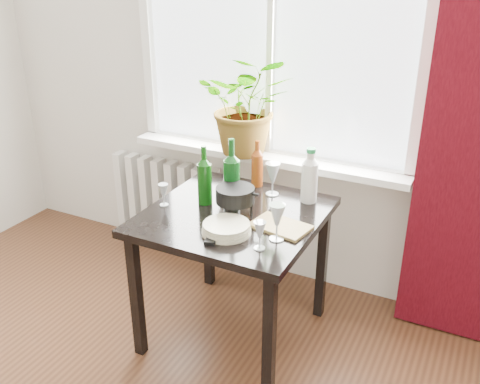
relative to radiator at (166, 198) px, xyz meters
The scene contains 18 objects.
window 1.43m from the radiator, ahead, with size 1.72×0.08×1.62m.
windowsill 0.87m from the radiator, ahead, with size 1.72×0.20×0.04m.
radiator is the anchor object (origin of this frame).
table 1.09m from the radiator, 36.54° to the right, with size 0.85×0.85×0.74m.
potted_plant 1.00m from the radiator, ahead, with size 0.52×0.45×0.58m, color #3F7820.
wine_bottle_left 1.03m from the radiator, 41.76° to the right, with size 0.07×0.07×0.32m, color #0B3B0B, non-canonical shape.
wine_bottle_right 1.11m from the radiator, 34.68° to the right, with size 0.08×0.08×0.36m, color #0B3C11, non-canonical shape.
bottle_amber 0.98m from the radiator, 18.19° to the right, with size 0.06×0.06×0.27m, color maroon, non-canonical shape.
cleaning_bottle 1.29m from the radiator, 16.25° to the right, with size 0.08×0.08×0.30m, color silver, non-canonical shape.
wineglass_front_right 1.46m from the radiator, 34.32° to the right, with size 0.08×0.08×0.18m, color #B4BEC2, non-canonical shape.
wineglass_far_right 1.49m from the radiator, 38.75° to the right, with size 0.06×0.06×0.14m, color silver, non-canonical shape.
wineglass_back_center 1.09m from the radiator, 20.03° to the right, with size 0.08×0.08×0.19m, color #AFB6BD, non-canonical shape.
wineglass_back_left 0.89m from the radiator, 27.28° to the right, with size 0.07×0.07×0.16m, color silver, non-canonical shape.
wineglass_front_left 0.96m from the radiator, 55.55° to the right, with size 0.05×0.05×0.12m, color #B1BABF, non-canonical shape.
plate_stack 1.30m from the radiator, 42.25° to the right, with size 0.23×0.23×0.05m, color beige.
fondue_pot 1.17m from the radiator, 36.74° to the right, with size 0.22×0.19×0.15m, color black, non-canonical shape.
tv_remote 1.31m from the radiator, 45.26° to the right, with size 0.05×0.17×0.02m, color black.
cutting_board 1.36m from the radiator, 30.87° to the right, with size 0.27×0.17×0.01m, color olive.
Camera 1 is at (1.20, -0.57, 1.93)m, focal length 40.00 mm.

